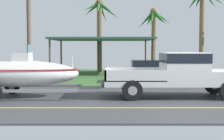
# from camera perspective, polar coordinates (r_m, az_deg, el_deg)

# --- Properties ---
(ground) EXTENTS (36.00, 22.00, 0.11)m
(ground) POSITION_cam_1_polar(r_m,az_deg,el_deg) (20.61, 8.18, -1.75)
(ground) COLOR #424247
(pickup_truck_towing) EXTENTS (5.99, 2.09, 1.87)m
(pickup_truck_towing) POSITION_cam_1_polar(r_m,az_deg,el_deg) (12.89, 13.02, -0.41)
(pickup_truck_towing) COLOR silver
(pickup_truck_towing) RESTS_ON ground
(boat_on_trailer) EXTENTS (6.44, 2.29, 2.18)m
(boat_on_trailer) POSITION_cam_1_polar(r_m,az_deg,el_deg) (13.18, -18.04, -0.60)
(boat_on_trailer) COLOR gray
(boat_on_trailer) RESTS_ON ground
(parked_sedan_near) EXTENTS (4.52, 1.88, 1.38)m
(parked_sedan_near) POSITION_cam_1_polar(r_m,az_deg,el_deg) (18.09, 8.01, -0.34)
(parked_sedan_near) COLOR beige
(parked_sedan_near) RESTS_ON ground
(carport_awning) EXTENTS (7.96, 5.35, 2.91)m
(carport_awning) POSITION_cam_1_polar(r_m,az_deg,el_deg) (24.12, -2.07, 5.76)
(carport_awning) COLOR #4C4238
(carport_awning) RESTS_ON ground
(palm_tree_near_left) EXTENTS (3.00, 2.78, 6.69)m
(palm_tree_near_left) POSITION_cam_1_polar(r_m,az_deg,el_deg) (23.48, 16.59, 11.30)
(palm_tree_near_left) COLOR brown
(palm_tree_near_left) RESTS_ON ground
(palm_tree_mid) EXTENTS (2.82, 3.12, 5.52)m
(palm_tree_mid) POSITION_cam_1_polar(r_m,az_deg,el_deg) (25.69, 7.81, 8.41)
(palm_tree_mid) COLOR brown
(palm_tree_mid) RESTS_ON ground
(palm_tree_far_left) EXTENTS (3.27, 2.80, 6.42)m
(palm_tree_far_left) POSITION_cam_1_polar(r_m,az_deg,el_deg) (26.67, -2.50, 9.57)
(palm_tree_far_left) COLOR brown
(palm_tree_far_left) RESTS_ON ground
(utility_pole) EXTENTS (0.24, 1.80, 7.85)m
(utility_pole) POSITION_cam_1_polar(r_m,az_deg,el_deg) (17.86, -15.78, 10.45)
(utility_pole) COLOR brown
(utility_pole) RESTS_ON ground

